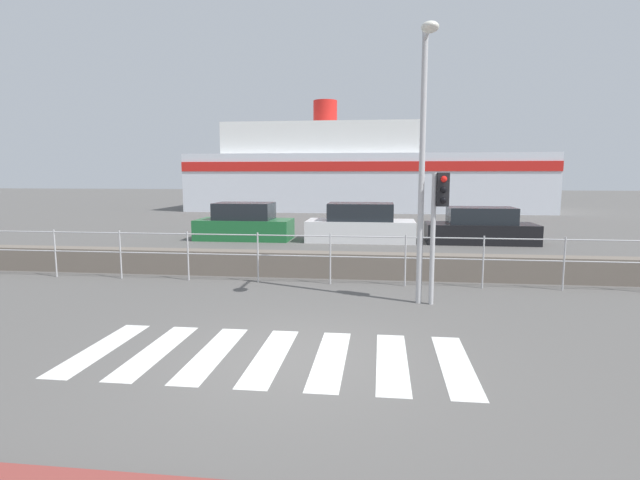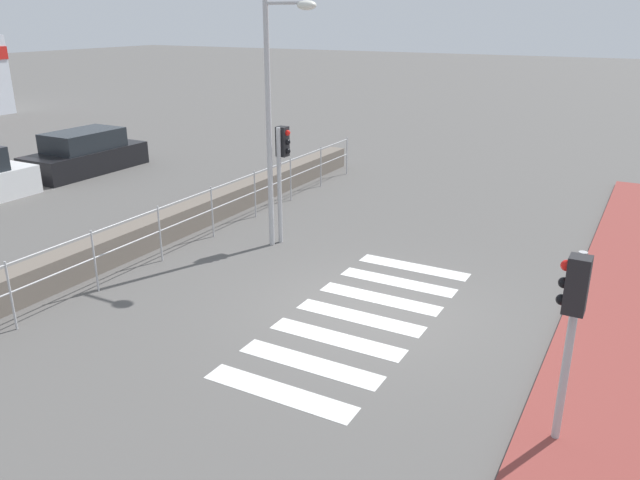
% 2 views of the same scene
% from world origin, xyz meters
% --- Properties ---
extents(ground_plane, '(160.00, 160.00, 0.00)m').
position_xyz_m(ground_plane, '(0.00, 0.00, 0.00)').
color(ground_plane, '#565451').
extents(sidewalk_brick, '(24.00, 1.80, 0.12)m').
position_xyz_m(sidewalk_brick, '(0.00, -4.10, 0.06)').
color(sidewalk_brick, brown).
rests_on(sidewalk_brick, ground_plane).
extents(crosswalk, '(5.85, 2.40, 0.01)m').
position_xyz_m(crosswalk, '(-0.39, 0.00, 0.00)').
color(crosswalk, silver).
rests_on(crosswalk, ground_plane).
extents(seawall, '(20.25, 0.55, 0.65)m').
position_xyz_m(seawall, '(0.00, 5.88, 0.33)').
color(seawall, '#6B6056').
rests_on(seawall, ground_plane).
extents(harbor_fence, '(18.26, 0.04, 1.26)m').
position_xyz_m(harbor_fence, '(0.00, 5.01, 0.82)').
color(harbor_fence, '#B2B2B5').
rests_on(harbor_fence, ground_plane).
extents(traffic_light_near, '(0.34, 0.32, 2.61)m').
position_xyz_m(traffic_light_near, '(-2.49, -3.65, 1.92)').
color(traffic_light_near, '#B2B2B5').
rests_on(traffic_light_near, ground_plane).
extents(traffic_light_far, '(0.34, 0.32, 2.73)m').
position_xyz_m(traffic_light_far, '(2.39, 3.35, 2.01)').
color(traffic_light_far, '#B2B2B5').
rests_on(traffic_light_far, ground_plane).
extents(streetlamp, '(0.32, 1.26, 5.50)m').
position_xyz_m(streetlamp, '(2.03, 3.19, 3.46)').
color(streetlamp, '#B2B2B5').
rests_on(streetlamp, ground_plane).
extents(parked_car_black, '(4.21, 1.75, 1.42)m').
position_xyz_m(parked_car_black, '(5.11, 13.07, 0.60)').
color(parked_car_black, black).
rests_on(parked_car_black, ground_plane).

